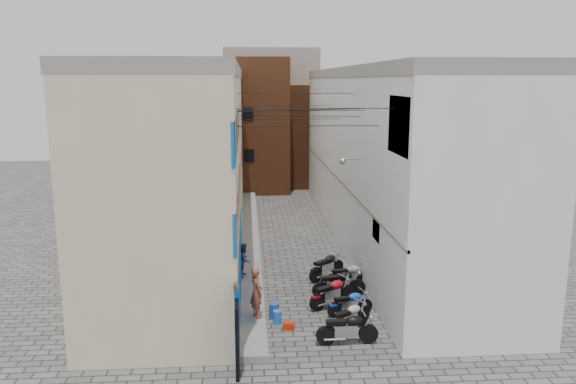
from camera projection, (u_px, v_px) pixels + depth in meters
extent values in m
plane|color=#504D4B|center=(322.00, 362.00, 16.97)|extent=(90.00, 90.00, 0.00)
cube|color=gray|center=(250.00, 240.00, 29.51)|extent=(0.90, 26.00, 0.25)
cube|color=#C5B895|center=(191.00, 163.00, 28.49)|extent=(5.00, 26.00, 8.50)
cube|color=#B56569|center=(240.00, 167.00, 28.72)|extent=(0.10, 26.00, 0.80)
cube|color=#0B54A8|center=(239.00, 269.00, 21.32)|extent=(0.12, 10.20, 2.40)
cube|color=#0B54A8|center=(237.00, 165.00, 20.54)|extent=(0.10, 10.20, 4.00)
cube|color=gray|center=(188.00, 72.00, 27.60)|extent=(5.10, 26.00, 0.50)
cube|color=black|center=(237.00, 337.00, 16.18)|extent=(0.10, 1.20, 2.20)
cube|color=silver|center=(385.00, 161.00, 29.21)|extent=(5.00, 26.00, 8.50)
cube|color=#0B54A8|center=(400.00, 126.00, 17.25)|extent=(0.10, 2.40, 1.80)
cube|color=white|center=(378.00, 230.00, 20.48)|extent=(0.08, 1.00, 0.70)
cylinder|color=#B2B2B7|center=(353.00, 159.00, 22.95)|extent=(0.80, 0.06, 0.06)
sphere|color=#B2B2B7|center=(343.00, 161.00, 22.94)|extent=(0.28, 0.28, 0.28)
cube|color=gray|center=(388.00, 72.00, 28.33)|extent=(5.10, 26.00, 0.50)
cube|color=gray|center=(338.00, 177.00, 29.20)|extent=(0.10, 26.00, 0.12)
cube|color=brown|center=(249.00, 125.00, 43.23)|extent=(6.00, 6.00, 10.00)
cube|color=brown|center=(310.00, 135.00, 45.74)|extent=(5.00, 6.00, 8.00)
cube|color=gray|center=(271.00, 113.00, 49.14)|extent=(8.00, 5.00, 11.00)
cube|color=black|center=(277.00, 179.00, 41.38)|extent=(2.00, 0.30, 2.40)
cylinder|color=black|center=(316.00, 109.00, 17.46)|extent=(5.20, 0.02, 0.02)
cylinder|color=black|center=(309.00, 126.00, 19.55)|extent=(5.20, 0.02, 0.02)
cylinder|color=black|center=(302.00, 111.00, 21.92)|extent=(5.20, 0.02, 0.02)
cylinder|color=black|center=(296.00, 94.00, 24.24)|extent=(5.20, 0.02, 0.02)
cylinder|color=black|center=(291.00, 119.00, 27.43)|extent=(5.20, 0.02, 0.02)
cylinder|color=black|center=(286.00, 106.00, 30.27)|extent=(5.20, 0.02, 0.02)
cylinder|color=black|center=(306.00, 110.00, 20.43)|extent=(5.65, 2.07, 0.02)
cylinder|color=black|center=(298.00, 116.00, 23.44)|extent=(5.80, 1.58, 0.02)
imported|color=#9A4C38|center=(257.00, 292.00, 19.43)|extent=(0.63, 0.77, 1.81)
imported|color=#363651|center=(244.00, 260.00, 23.59)|extent=(0.67, 0.78, 1.40)
cylinder|color=blue|center=(277.00, 317.00, 19.60)|extent=(0.39, 0.39, 0.47)
cylinder|color=blue|center=(274.00, 311.00, 20.04)|extent=(0.39, 0.39, 0.56)
cube|color=#AE260C|center=(289.00, 326.00, 19.18)|extent=(0.44, 0.36, 0.25)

